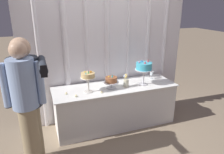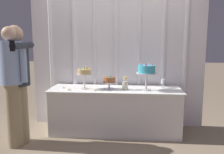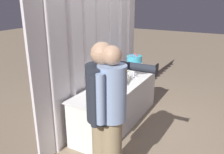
% 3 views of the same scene
% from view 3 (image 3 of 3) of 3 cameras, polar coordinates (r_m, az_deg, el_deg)
% --- Properties ---
extents(ground_plane, '(24.00, 24.00, 0.00)m').
position_cam_3_polar(ground_plane, '(4.21, 2.60, -11.10)').
color(ground_plane, gray).
extents(draped_curtain, '(2.94, 0.17, 2.60)m').
position_cam_3_polar(draped_curtain, '(3.95, -3.37, 8.44)').
color(draped_curtain, white).
rests_on(draped_curtain, ground_plane).
extents(cake_table, '(2.07, 0.66, 0.72)m').
position_cam_3_polar(cake_table, '(4.08, 1.41, -6.37)').
color(cake_table, white).
rests_on(cake_table, ground_plane).
extents(cake_display_leftmost, '(0.24, 0.24, 0.35)m').
position_cam_3_polar(cake_display_leftmost, '(3.43, -1.19, -0.28)').
color(cake_display_leftmost, silver).
rests_on(cake_display_leftmost, cake_table).
extents(cake_display_center, '(0.25, 0.25, 0.24)m').
position_cam_3_polar(cake_display_center, '(3.80, 1.49, -0.33)').
color(cake_display_center, silver).
rests_on(cake_display_center, cake_table).
extents(cake_display_rightmost, '(0.31, 0.31, 0.43)m').
position_cam_3_polar(cake_display_rightmost, '(4.23, 5.40, 4.13)').
color(cake_display_rightmost, silver).
rests_on(cake_display_rightmost, cake_table).
extents(wine_glass, '(0.07, 0.07, 0.14)m').
position_cam_3_polar(wine_glass, '(4.61, 4.49, 2.72)').
color(wine_glass, silver).
rests_on(wine_glass, cake_table).
extents(flower_vase, '(0.09, 0.12, 0.21)m').
position_cam_3_polar(flower_vase, '(4.02, 3.46, 0.06)').
color(flower_vase, beige).
rests_on(flower_vase, cake_table).
extents(tealight_far_left, '(0.04, 0.04, 0.03)m').
position_cam_3_polar(tealight_far_left, '(3.26, -4.57, -6.02)').
color(tealight_far_left, beige).
rests_on(tealight_far_left, cake_table).
extents(tealight_near_left, '(0.04, 0.04, 0.03)m').
position_cam_3_polar(tealight_near_left, '(3.29, -1.29, -5.74)').
color(tealight_near_left, beige).
rests_on(tealight_near_left, cake_table).
extents(tealight_near_right, '(0.04, 0.04, 0.03)m').
position_cam_3_polar(tealight_near_right, '(3.61, 1.86, -3.44)').
color(tealight_near_right, beige).
rests_on(tealight_near_right, cake_table).
extents(guest_man_pink_jacket, '(0.46, 0.33, 1.66)m').
position_cam_3_polar(guest_man_pink_jacket, '(2.49, 0.02, -9.35)').
color(guest_man_pink_jacket, '#9E8966').
rests_on(guest_man_pink_jacket, ground_plane).
extents(guest_man_dark_suit, '(0.51, 0.70, 1.69)m').
position_cam_3_polar(guest_man_dark_suit, '(2.55, -2.05, -8.51)').
color(guest_man_dark_suit, '#9E8966').
rests_on(guest_man_dark_suit, ground_plane).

